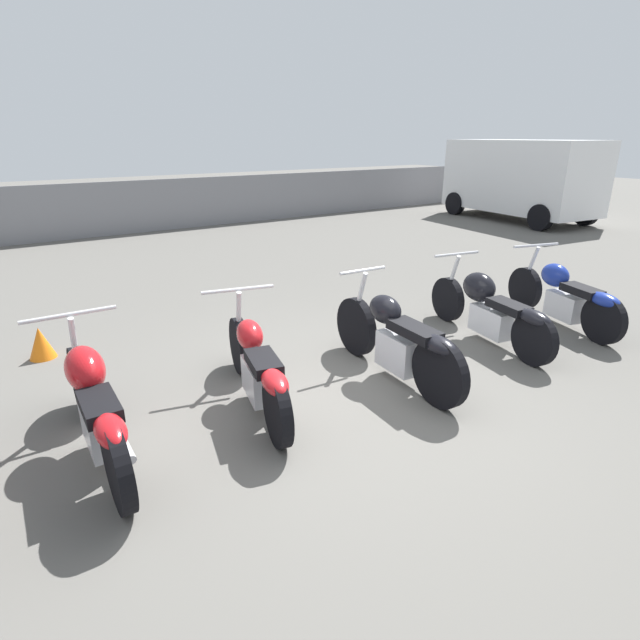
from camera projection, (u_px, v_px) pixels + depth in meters
The scene contains 9 objects.
ground_plane at pixel (353, 400), 4.81m from camera, with size 60.00×60.00×0.00m, color #5B5954.
fence_back at pixel (106, 209), 12.50m from camera, with size 40.00×0.04×1.33m.
motorcycle_slot_1 at pixel (95, 406), 3.84m from camera, with size 0.75×2.11×1.01m.
motorcycle_slot_2 at pixel (257, 367), 4.59m from camera, with size 0.80×2.02×0.97m.
motorcycle_slot_3 at pixel (397, 340), 5.09m from camera, with size 0.58×2.06×1.04m.
motorcycle_slot_4 at pixel (489, 308), 6.07m from camera, with size 0.75×2.13×0.96m.
motorcycle_slot_5 at pixel (565, 296), 6.59m from camera, with size 0.87×1.97×0.97m.
parked_van at pixel (520, 177), 14.74m from camera, with size 2.52×4.72×2.28m.
traffic_cone_near at pixel (41, 343), 5.67m from camera, with size 0.29×0.29×0.37m.
Camera 1 is at (-2.63, -3.34, 2.40)m, focal length 28.00 mm.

